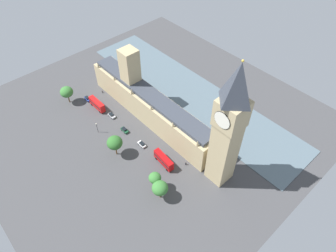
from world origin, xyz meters
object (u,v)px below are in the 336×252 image
pedestrian_opposite_hall (186,164)px  plane_tree_near_tower (160,188)px  plane_tree_midblock (67,92)px  car_blue_far_end (87,99)px  double_decker_bus_by_river_gate (164,160)px  car_white_kerbside (142,144)px  pedestrian_under_trees (102,92)px  plane_tree_slot_11 (155,178)px  plane_tree_slot_10 (115,143)px  street_lamp_slot_12 (97,126)px  clock_tower (229,127)px  car_silver_corner (112,115)px  parliament_building (148,103)px  double_decker_bus_leading (97,104)px  car_dark_green_trailing (125,130)px

pedestrian_opposite_hall → plane_tree_near_tower: 19.32m
plane_tree_midblock → car_blue_far_end: bearing=147.9°
double_decker_bus_by_river_gate → car_white_kerbside: bearing=-83.4°
pedestrian_under_trees → plane_tree_midblock: plane_tree_midblock is taller
pedestrian_opposite_hall → plane_tree_slot_11: (16.84, 0.02, 6.33)m
plane_tree_slot_10 → plane_tree_slot_11: (-1.29, 24.18, -0.38)m
plane_tree_midblock → street_lamp_slot_12: plane_tree_midblock is taller
clock_tower → car_silver_corner: clock_tower is taller
car_blue_far_end → plane_tree_midblock: bearing=-27.2°
pedestrian_under_trees → plane_tree_midblock: (16.42, -5.14, 5.90)m
parliament_building → plane_tree_midblock: size_ratio=8.22×
car_white_kerbside → pedestrian_under_trees: car_white_kerbside is taller
double_decker_bus_leading → car_silver_corner: double_decker_bus_leading is taller
plane_tree_near_tower → pedestrian_under_trees: bearing=-105.1°
car_dark_green_trailing → plane_tree_near_tower: 38.69m
parliament_building → car_white_kerbside: size_ratio=18.13×
car_silver_corner → plane_tree_slot_10: (11.58, 20.37, 6.57)m
parliament_building → plane_tree_near_tower: (25.34, 37.21, -1.96)m
car_dark_green_trailing → plane_tree_slot_10: bearing=39.5°
clock_tower → double_decker_bus_by_river_gate: bearing=-57.1°
street_lamp_slot_12 → car_dark_green_trailing: bearing=140.5°
double_decker_bus_by_river_gate → plane_tree_slot_10: plane_tree_slot_10 is taller
car_white_kerbside → street_lamp_slot_12: street_lamp_slot_12 is taller
car_white_kerbside → plane_tree_near_tower: (10.90, 24.81, 5.43)m
car_dark_green_trailing → plane_tree_midblock: size_ratio=0.45×
parliament_building → plane_tree_near_tower: size_ratio=8.55×
car_dark_green_trailing → car_silver_corner: bearing=-94.8°
parliament_building → plane_tree_slot_11: bearing=53.8°
car_white_kerbside → double_decker_bus_by_river_gate: double_decker_bus_by_river_gate is taller
plane_tree_slot_10 → street_lamp_slot_12: plane_tree_slot_10 is taller
parliament_building → car_white_kerbside: bearing=40.7°
plane_tree_near_tower → car_dark_green_trailing: bearing=-105.7°
clock_tower → street_lamp_slot_12: 62.94m
car_dark_green_trailing → plane_tree_near_tower: (10.34, 36.88, 5.43)m
double_decker_bus_leading → street_lamp_slot_12: street_lamp_slot_12 is taller
car_silver_corner → pedestrian_under_trees: size_ratio=2.73×
car_blue_far_end → car_silver_corner: (-2.13, 18.46, 0.00)m
pedestrian_opposite_hall → car_white_kerbside: bearing=61.4°
car_silver_corner → plane_tree_slot_10: size_ratio=0.41×
double_decker_bus_by_river_gate → street_lamp_slot_12: bearing=-68.5°
double_decker_bus_leading → car_silver_corner: (-1.62, 9.78, -1.75)m
pedestrian_under_trees → car_white_kerbside: bearing=63.6°
pedestrian_opposite_hall → plane_tree_midblock: (16.34, -67.79, 5.84)m
car_silver_corner → plane_tree_midblock: plane_tree_midblock is taller
double_decker_bus_leading → double_decker_bus_by_river_gate: same height
car_blue_far_end → parliament_building: bearing=122.9°
double_decker_bus_leading → parliament_building: bearing=125.5°
car_silver_corner → pedestrian_opposite_hall: (-6.55, 44.54, -0.13)m
car_white_kerbside → double_decker_bus_leading: bearing=92.6°
car_blue_far_end → plane_tree_slot_10: (9.45, 38.84, 6.57)m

